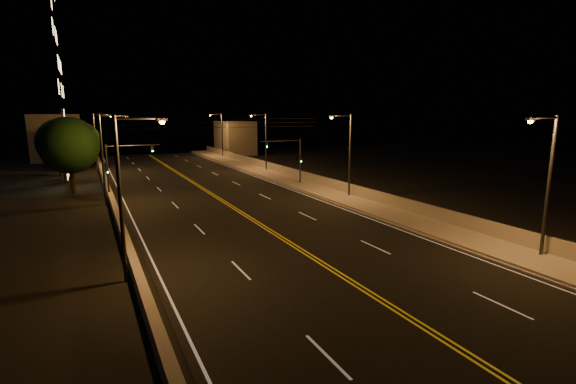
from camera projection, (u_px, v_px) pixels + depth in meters
name	position (u px, v px, depth m)	size (l,w,h in m)	color
ground	(454.00, 347.00, 15.20)	(160.00, 160.00, 0.00)	black
road	(254.00, 221.00, 32.87)	(18.00, 120.00, 0.02)	black
sidewalk	(366.00, 206.00, 37.48)	(3.60, 120.00, 0.30)	#A09486
curb	(349.00, 209.00, 36.69)	(0.14, 120.00, 0.15)	#A09486
parapet_wall	(381.00, 197.00, 38.07)	(0.30, 120.00, 1.00)	#9F9384
jersey_barrier	(122.00, 231.00, 28.61)	(0.45, 120.00, 0.86)	#9F9384
distant_building_right	(235.00, 138.00, 86.15)	(6.00, 10.00, 6.71)	gray
distant_building_left	(56.00, 138.00, 73.77)	(8.00, 8.00, 8.16)	gray
parapet_rail	(381.00, 192.00, 37.97)	(0.06, 0.06, 120.00)	black
lane_markings	(255.00, 221.00, 32.81)	(17.32, 116.00, 0.00)	silver
streetlight_0	(546.00, 178.00, 23.24)	(2.55, 0.28, 8.28)	#2D2D33
streetlight_1	(347.00, 150.00, 40.66)	(2.55, 0.28, 8.28)	#2D2D33
streetlight_2	(264.00, 138.00, 59.34)	(2.55, 0.28, 8.28)	#2D2D33
streetlight_3	(221.00, 132.00, 77.94)	(2.55, 0.28, 8.28)	#2D2D33
streetlight_4	(126.00, 187.00, 20.36)	(2.55, 0.28, 8.28)	#2D2D33
streetlight_5	(106.00, 153.00, 37.88)	(2.55, 0.28, 8.28)	#2D2D33
streetlight_6	(97.00, 139.00, 58.03)	(2.55, 0.28, 8.28)	#2D2D33
traffic_signal_right	(292.00, 156.00, 48.17)	(5.11, 0.31, 5.46)	#2D2D33
traffic_signal_left	(119.00, 164.00, 40.16)	(5.11, 0.31, 5.46)	#2D2D33
overhead_wires	(217.00, 123.00, 39.88)	(22.00, 0.03, 0.83)	black
tree_0	(69.00, 145.00, 43.30)	(5.92, 5.92, 8.02)	black
tree_1	(62.00, 143.00, 49.65)	(5.72, 5.72, 7.76)	black
tree_2	(58.00, 147.00, 56.05)	(4.54, 4.54, 6.15)	black
tree_3	(82.00, 140.00, 62.05)	(5.16, 5.16, 6.99)	black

